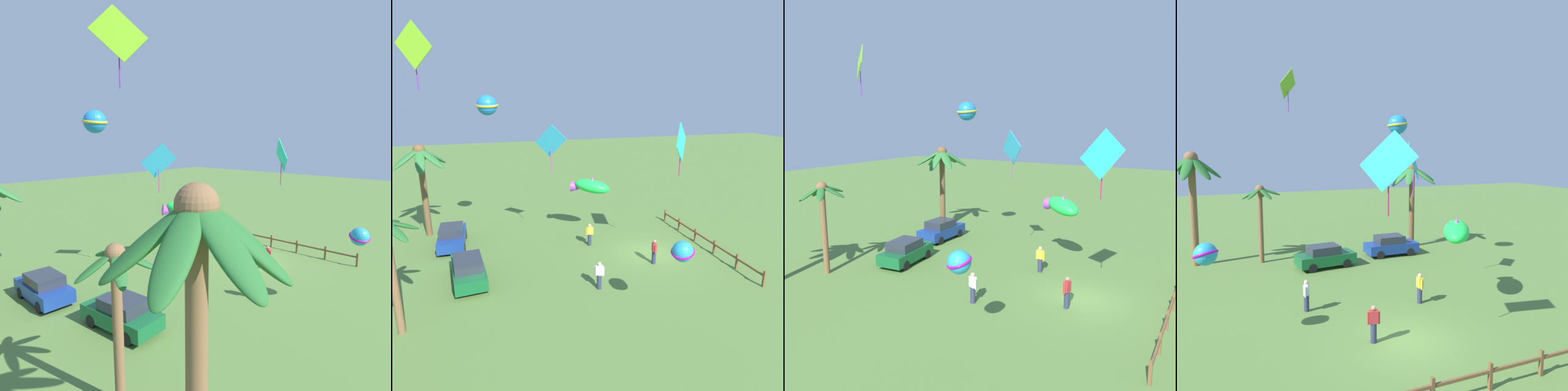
# 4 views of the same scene
# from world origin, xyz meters

# --- Properties ---
(ground_plane) EXTENTS (120.00, 120.00, 0.00)m
(ground_plane) POSITION_xyz_m (0.00, 0.00, 0.00)
(ground_plane) COLOR #567A38
(palm_tree_1) EXTENTS (4.12, 3.88, 6.85)m
(palm_tree_1) POSITION_xyz_m (7.82, 14.40, 5.23)
(palm_tree_1) COLOR brown
(palm_tree_1) RESTS_ON ground
(rail_fence) EXTENTS (11.17, 0.12, 0.95)m
(rail_fence) POSITION_xyz_m (-0.09, -4.07, 0.58)
(rail_fence) COLOR brown
(rail_fence) RESTS_ON ground
(parked_car_0) EXTENTS (4.05, 2.08, 1.51)m
(parked_car_0) POSITION_xyz_m (-0.30, 11.44, 0.75)
(parked_car_0) COLOR #145B2D
(parked_car_0) RESTS_ON ground
(parked_car_1) EXTENTS (3.93, 1.79, 1.51)m
(parked_car_1) POSITION_xyz_m (5.14, 12.60, 0.75)
(parked_car_1) COLOR navy
(parked_car_1) RESTS_ON ground
(spectator_0) EXTENTS (0.26, 0.55, 1.59)m
(spectator_0) POSITION_xyz_m (2.53, 3.44, 0.81)
(spectator_0) COLOR #2D3351
(spectator_0) RESTS_ON ground
(spectator_1) EXTENTS (0.37, 0.51, 1.59)m
(spectator_1) POSITION_xyz_m (-3.15, 4.64, 0.81)
(spectator_1) COLOR #2D3351
(spectator_1) RESTS_ON ground
(spectator_2) EXTENTS (0.54, 0.30, 1.59)m
(spectator_2) POSITION_xyz_m (-1.31, 0.43, 0.81)
(spectator_2) COLOR #2D3351
(spectator_2) RESTS_ON ground
(kite_diamond_0) EXTENTS (1.68, 1.57, 3.14)m
(kite_diamond_0) POSITION_xyz_m (-1.30, -0.95, 7.50)
(kite_diamond_0) COLOR #26F0C2
(kite_diamond_1) EXTENTS (1.32, 1.60, 2.81)m
(kite_diamond_1) POSITION_xyz_m (-2.32, 12.57, 12.17)
(kite_diamond_1) COLOR #75C01D
(kite_ball_2) EXTENTS (1.49, 1.49, 1.25)m
(kite_ball_2) POSITION_xyz_m (4.20, 9.63, 9.56)
(kite_ball_2) COLOR blue
(kite_fish_3) EXTENTS (2.56, 3.05, 1.32)m
(kite_fish_3) POSITION_xyz_m (4.30, 2.86, 3.80)
(kite_fish_3) COLOR #20EA4C
(kite_diamond_4) EXTENTS (1.31, 1.86, 3.08)m
(kite_diamond_4) POSITION_xyz_m (3.37, 5.83, 7.26)
(kite_diamond_4) COLOR #2EA8D9
(kite_ball_5) EXTENTS (1.38, 1.38, 0.90)m
(kite_ball_5) POSITION_xyz_m (-7.59, 2.47, 3.89)
(kite_ball_5) COLOR #2698CC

